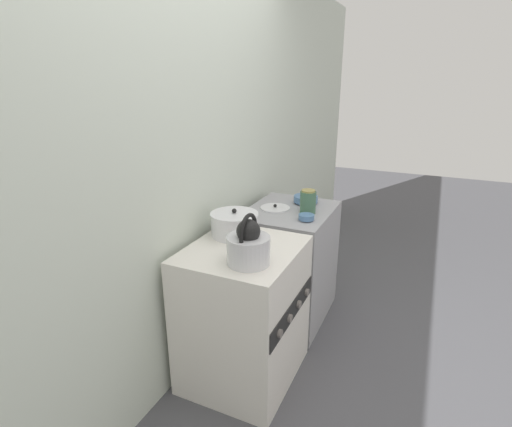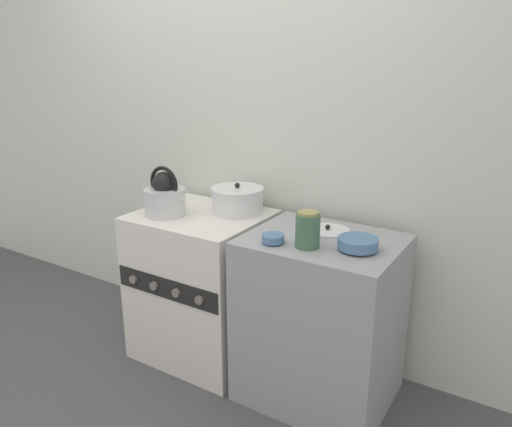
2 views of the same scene
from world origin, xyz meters
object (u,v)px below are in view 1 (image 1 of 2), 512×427
object	(u,v)px
kettle	(249,245)
storage_jar	(308,202)
loose_pot_lid	(275,208)
enamel_bowl	(306,199)
cooking_pot	(234,224)
stove	(244,314)
small_ceramic_bowl	(306,217)

from	to	relation	value
kettle	storage_jar	size ratio (longest dim) A/B	1.65
storage_jar	loose_pot_lid	xyz separation A→B (m)	(-0.01, 0.24, -0.07)
enamel_bowl	storage_jar	size ratio (longest dim) A/B	1.08
kettle	cooking_pot	world-z (taller)	kettle
enamel_bowl	loose_pot_lid	xyz separation A→B (m)	(-0.21, 0.16, -0.03)
enamel_bowl	stove	bearing A→B (deg)	175.98
kettle	loose_pot_lid	bearing A→B (deg)	13.22
cooking_pot	enamel_bowl	xyz separation A→B (m)	(0.76, -0.20, -0.03)
cooking_pot	loose_pot_lid	distance (m)	0.55
stove	kettle	bearing A→B (deg)	-144.70
cooking_pot	small_ceramic_bowl	bearing A→B (deg)	-37.93
small_ceramic_bowl	kettle	bearing A→B (deg)	173.76
kettle	loose_pot_lid	distance (m)	0.87
enamel_bowl	kettle	bearing A→B (deg)	-177.73
enamel_bowl	cooking_pot	bearing A→B (deg)	165.53
loose_pot_lid	stove	bearing A→B (deg)	-172.40
small_ceramic_bowl	loose_pot_lid	size ratio (longest dim) A/B	0.49
kettle	enamel_bowl	bearing A→B (deg)	2.27
small_ceramic_bowl	loose_pot_lid	xyz separation A→B (m)	(0.14, 0.28, -0.02)
stove	small_ceramic_bowl	size ratio (longest dim) A/B	8.14
storage_jar	stove	bearing A→B (deg)	168.53
kettle	loose_pot_lid	world-z (taller)	kettle
cooking_pot	enamel_bowl	bearing A→B (deg)	-14.47
stove	enamel_bowl	world-z (taller)	enamel_bowl
stove	storage_jar	size ratio (longest dim) A/B	5.12
loose_pot_lid	storage_jar	bearing A→B (deg)	-88.07
small_ceramic_bowl	storage_jar	size ratio (longest dim) A/B	0.63
small_ceramic_bowl	stove	bearing A→B (deg)	161.77
kettle	small_ceramic_bowl	xyz separation A→B (m)	(0.70, -0.08, -0.07)
stove	kettle	world-z (taller)	kettle
stove	enamel_bowl	size ratio (longest dim) A/B	4.74
stove	small_ceramic_bowl	world-z (taller)	small_ceramic_bowl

